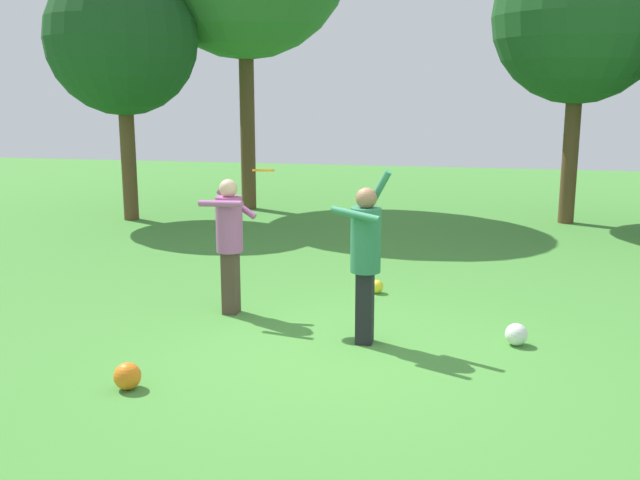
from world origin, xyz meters
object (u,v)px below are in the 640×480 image
(frisbee, at_px, (263,170))
(tree_right, at_px, (580,17))
(ball_white, at_px, (516,334))
(person_catcher, at_px, (230,235))
(ball_orange, at_px, (127,376))
(ball_yellow, at_px, (377,287))
(tree_far_left, at_px, (122,40))
(person_thrower, at_px, (366,251))

(frisbee, relative_size, tree_right, 0.05)
(ball_white, distance_m, tree_right, 9.29)
(person_catcher, xyz_separation_m, ball_white, (3.54, -0.47, -0.91))
(ball_orange, distance_m, ball_yellow, 4.27)
(ball_orange, relative_size, tree_far_left, 0.05)
(person_thrower, xyz_separation_m, tree_right, (3.16, 8.44, 3.23))
(frisbee, relative_size, tree_far_left, 0.05)
(ball_yellow, bearing_deg, ball_white, -44.25)
(ball_white, height_order, tree_right, tree_right)
(person_thrower, relative_size, tree_far_left, 0.36)
(person_catcher, xyz_separation_m, tree_right, (5.02, 7.69, 3.27))
(tree_far_left, bearing_deg, person_catcher, -53.88)
(frisbee, height_order, ball_orange, frisbee)
(person_thrower, height_order, ball_yellow, person_thrower)
(tree_far_left, bearing_deg, ball_white, -39.39)
(ball_orange, height_order, tree_far_left, tree_far_left)
(ball_yellow, bearing_deg, person_catcher, -142.72)
(ball_orange, bearing_deg, person_catcher, 85.79)
(frisbee, bearing_deg, ball_yellow, 48.65)
(frisbee, bearing_deg, person_catcher, 169.54)
(person_catcher, relative_size, ball_orange, 6.57)
(person_catcher, bearing_deg, tree_far_left, 136.57)
(ball_white, relative_size, ball_yellow, 1.31)
(tree_right, bearing_deg, person_catcher, -123.10)
(frisbee, height_order, ball_white, frisbee)
(person_catcher, height_order, tree_far_left, tree_far_left)
(frisbee, xyz_separation_m, ball_yellow, (1.23, 1.40, -1.78))
(person_thrower, distance_m, ball_white, 1.96)
(frisbee, relative_size, ball_yellow, 1.57)
(frisbee, bearing_deg, ball_orange, -105.52)
(person_thrower, bearing_deg, ball_orange, 66.61)
(person_thrower, distance_m, person_catcher, 2.00)
(person_thrower, distance_m, ball_orange, 2.86)
(ball_yellow, bearing_deg, frisbee, -131.35)
(ball_orange, bearing_deg, tree_far_left, 116.33)
(person_catcher, bearing_deg, tree_right, 67.36)
(person_thrower, height_order, frisbee, person_thrower)
(frisbee, bearing_deg, ball_white, -7.07)
(ball_white, xyz_separation_m, ball_yellow, (-1.82, 1.78, -0.03))
(ball_yellow, distance_m, tree_far_left, 8.67)
(person_catcher, height_order, ball_yellow, person_catcher)
(ball_orange, height_order, ball_yellow, ball_orange)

